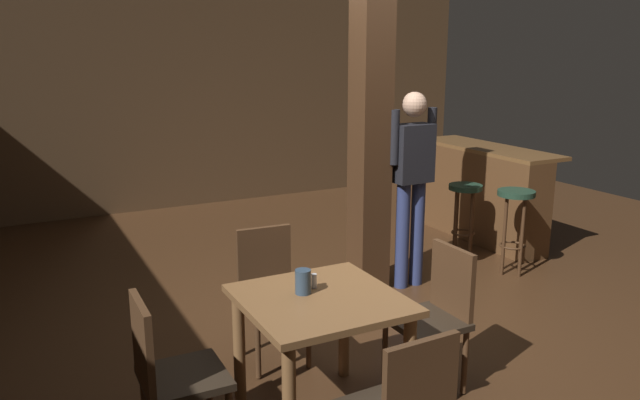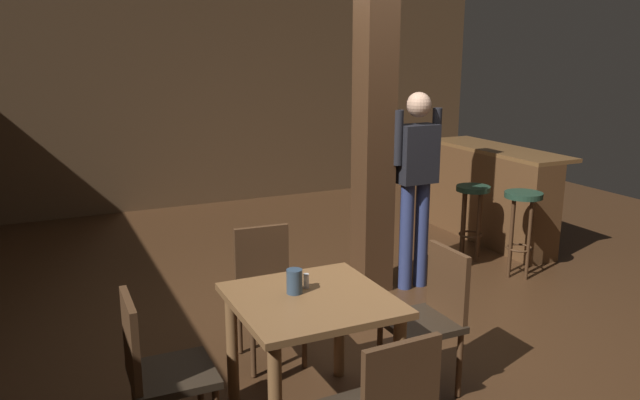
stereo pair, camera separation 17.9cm
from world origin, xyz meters
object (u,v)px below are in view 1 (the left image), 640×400
napkin_cup (303,282)px  bar_stool_mid (465,204)px  dining_table (320,320)px  bar_counter (478,192)px  chair_east (436,310)px  chair_west (168,371)px  salt_shaker (314,281)px  standing_person (412,176)px  chair_north (270,288)px  bar_stool_near (515,212)px

napkin_cup → bar_stool_mid: (2.65, 1.77, -0.25)m
dining_table → bar_stool_mid: (2.59, 1.86, -0.05)m
bar_counter → chair_east: bearing=-135.5°
dining_table → chair_west: size_ratio=0.96×
dining_table → salt_shaker: bearing=77.8°
bar_stool_mid → chair_west: bearing=-151.7°
standing_person → bar_counter: (1.51, 0.84, -0.48)m
chair_north → salt_shaker: (-0.00, -0.66, 0.28)m
bar_counter → dining_table: bearing=-143.9°
dining_table → napkin_cup: (-0.06, 0.09, 0.21)m
bar_stool_near → napkin_cup: bearing=-156.7°
bar_stool_mid → napkin_cup: bearing=-146.3°
dining_table → chair_north: chair_north is taller
chair_west → salt_shaker: bearing=8.2°
chair_east → napkin_cup: size_ratio=6.39×
dining_table → chair_east: size_ratio=0.96×
dining_table → chair_east: 0.80m
salt_shaker → napkin_cup: bearing=-153.8°
napkin_cup → salt_shaker: size_ratio=1.66×
bar_stool_near → standing_person: bearing=169.8°
salt_shaker → bar_stool_mid: salt_shaker is taller
dining_table → chair_west: 0.86m
bar_stool_near → bar_stool_mid: 0.59m
standing_person → bar_stool_near: (1.04, -0.19, -0.41)m
bar_counter → bar_stool_mid: size_ratio=2.38×
chair_east → chair_north: (-0.76, 0.81, 0.00)m
bar_stool_near → dining_table: bearing=-154.7°
dining_table → bar_stool_near: (2.69, 1.27, -0.01)m
bar_counter → bar_stool_near: 1.13m
salt_shaker → bar_stool_near: (2.66, 1.14, -0.19)m
dining_table → salt_shaker: size_ratio=10.16×
chair_north → chair_west: bearing=-138.2°
dining_table → standing_person: 2.24m
chair_west → chair_north: same height
chair_north → bar_stool_mid: (2.56, 1.06, 0.05)m
bar_stool_mid → chair_north: bearing=-157.5°
napkin_cup → chair_west: bearing=-174.0°
chair_west → bar_counter: bar_counter is taller
chair_west → standing_person: 2.93m
chair_north → bar_stool_mid: size_ratio=1.18×
chair_north → dining_table: bearing=-92.2°
dining_table → chair_east: chair_east is taller
napkin_cup → salt_shaker: napkin_cup is taller
bar_counter → bar_stool_mid: bearing=-142.0°
chair_east → chair_north: 1.12m
standing_person → bar_stool_near: bearing=-10.2°
salt_shaker → dining_table: bearing=-102.2°
napkin_cup → salt_shaker: bearing=26.2°
chair_west → napkin_cup: chair_west is taller
bar_counter → bar_stool_mid: 0.72m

